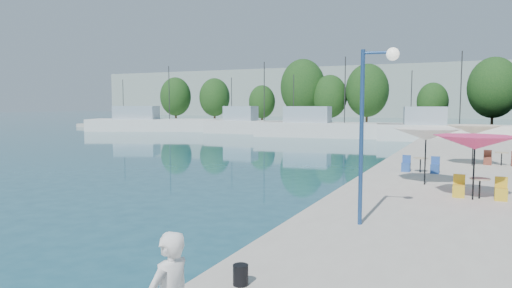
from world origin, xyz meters
The scene contains 22 objects.
quay_far centered at (-8.00, 67.00, 0.30)m, with size 90.00×16.00×0.60m, color #AFA79E.
hill_west centered at (-30.00, 160.00, 8.00)m, with size 180.00×40.00×16.00m, color #8F9C92.
trawler_01 centered at (-33.25, 55.52, 1.07)m, with size 20.92×12.50×10.20m.
trawler_02 centered at (-16.73, 56.26, 1.07)m, with size 14.29×4.48×10.20m.
trawler_03 centered at (-5.59, 54.19, 1.07)m, with size 18.74×7.08×10.20m.
trawler_04 centered at (7.81, 53.56, 1.07)m, with size 14.97×6.44×10.20m.
tree_01 centered at (-38.94, 69.46, 5.46)m, with size 5.69×5.69×8.42m.
tree_02 centered at (-31.56, 71.12, 5.31)m, with size 5.52×5.52×8.17m.
tree_03 centered at (-21.82, 70.56, 4.47)m, with size 4.53×4.53×6.70m.
tree_04 centered at (-14.39, 70.30, 6.84)m, with size 7.30×7.30×10.81m.
tree_05 centered at (-9.73, 69.96, 5.27)m, with size 5.47×5.47×8.10m.
tree_06 centered at (-3.87, 70.06, 6.17)m, with size 6.51×6.51×9.64m.
tree_07 centered at (5.41, 71.76, 4.45)m, with size 4.51×4.51×6.67m.
tree_08 centered at (13.28, 70.13, 6.33)m, with size 6.71×6.71×9.93m.
umbrella_pink centered at (11.01, 17.58, 2.69)m, with size 2.88×2.88×2.34m.
umbrella_white centered at (9.13, 20.13, 2.78)m, with size 2.85×2.85×2.43m.
umbrella_cream centered at (10.97, 27.87, 2.64)m, with size 2.93×2.93×2.29m.
cafe_table_01 centered at (11.23, 17.90, 0.89)m, with size 1.82×0.70×0.76m.
cafe_table_02 centered at (8.58, 23.81, 0.89)m, with size 1.82×0.70×0.76m.
cafe_table_03 centered at (12.46, 28.59, 0.89)m, with size 1.82×0.70×0.76m.
street_lamp centered at (8.38, 12.47, 4.09)m, with size 1.03×0.39×5.03m.
bollard centered at (7.00, 6.97, 0.80)m, with size 0.30×0.30×0.40m, color black.
Camera 1 is at (10.92, -0.57, 4.07)m, focal length 32.00 mm.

